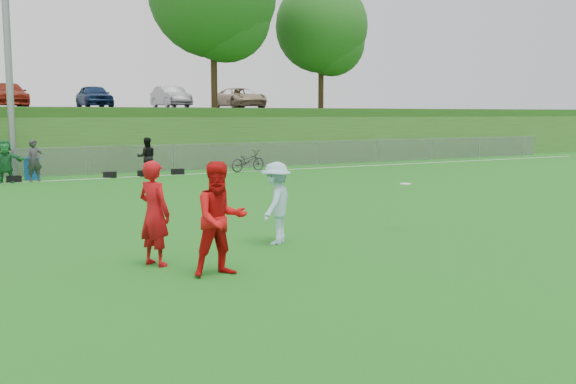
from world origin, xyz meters
TOP-DOWN VIEW (x-y plane):
  - ground at (0.00, 0.00)m, footprint 120.00×120.00m
  - sideline_far at (0.00, 18.00)m, footprint 60.00×0.10m
  - fence at (0.00, 20.00)m, footprint 58.00×0.06m
  - light_pole at (-3.00, 20.80)m, footprint 1.20×0.40m
  - berm at (0.00, 31.00)m, footprint 120.00×18.00m
  - parking_lot at (0.00, 33.00)m, footprint 120.00×12.00m
  - tree_green_far at (16.16, 25.92)m, footprint 5.88×5.88m
  - car_row at (-1.17, 32.00)m, footprint 32.04×5.18m
  - spectator_row at (-2.91, 18.00)m, footprint 9.04×0.79m
  - gear_bags at (0.68, 18.10)m, footprint 7.37×0.45m
  - player_red_left at (-2.68, 1.64)m, footprint 0.71×0.81m
  - player_red_center at (-1.94, 0.40)m, footprint 0.97×0.77m
  - player_blue at (0.12, 2.28)m, footprint 1.25×1.22m
  - frisbee at (3.40, 2.13)m, footprint 0.25×0.25m
  - recycling_bin at (-2.49, 19.00)m, footprint 0.78×0.78m
  - bicycle at (6.94, 17.97)m, footprint 2.03×1.09m

SIDE VIEW (x-z plane):
  - ground at x=0.00m, z-range 0.00..0.00m
  - sideline_far at x=0.00m, z-range 0.00..0.01m
  - gear_bags at x=0.68m, z-range 0.00..0.26m
  - recycling_bin at x=-2.49m, z-range 0.00..0.92m
  - bicycle at x=6.94m, z-range 0.00..1.01m
  - fence at x=0.00m, z-range 0.00..1.30m
  - spectator_row at x=-2.91m, z-range 0.00..1.69m
  - player_blue at x=0.12m, z-range 0.00..1.72m
  - player_red_left at x=-2.68m, z-range 0.00..1.88m
  - player_red_center at x=-1.94m, z-range 0.00..1.92m
  - frisbee at x=3.40m, z-range 1.09..1.11m
  - berm at x=0.00m, z-range 0.00..3.00m
  - parking_lot at x=0.00m, z-range 3.00..3.10m
  - car_row at x=-1.17m, z-range 3.10..4.54m
  - light_pole at x=-3.00m, z-range 0.63..12.78m
  - tree_green_far at x=16.16m, z-range 3.87..12.06m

